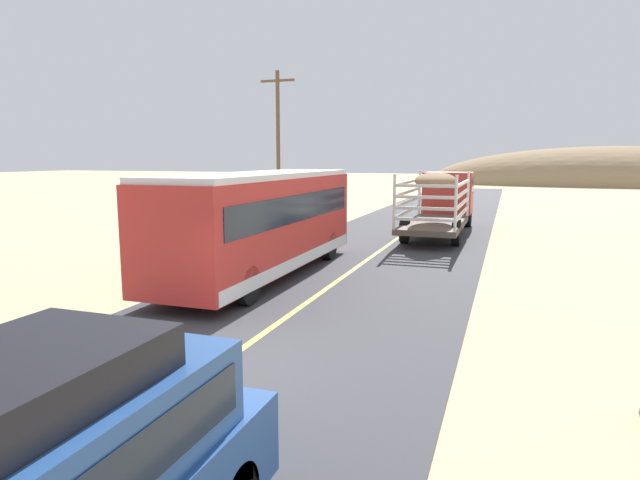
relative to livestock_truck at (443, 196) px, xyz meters
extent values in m
plane|color=#CCB284|center=(-1.64, -19.45, -1.79)|extent=(240.00, 240.00, 0.00)
cube|color=#38383D|center=(-1.64, -19.45, -1.78)|extent=(8.00, 120.00, 0.02)
cube|color=#D8CC4C|center=(-1.64, -19.45, -1.77)|extent=(0.16, 117.60, 0.00)
cube|color=#264C8C|center=(-0.13, -24.85, -0.24)|extent=(1.75, 3.59, 0.80)
cube|color=#192333|center=(-0.13, -24.85, -0.22)|extent=(1.79, 3.22, 0.44)
cube|color=black|center=(-0.13, -24.80, 0.34)|extent=(1.42, 2.07, 0.36)
cylinder|color=black|center=(-0.95, -23.28, -1.39)|extent=(0.26, 0.76, 0.76)
cube|color=#B2332D|center=(0.00, 2.16, 0.03)|extent=(2.50, 2.20, 2.20)
cube|color=#192333|center=(0.00, 2.16, 0.48)|extent=(2.53, 1.54, 0.70)
cube|color=brown|center=(0.00, -3.24, -1.07)|extent=(2.50, 6.40, 0.24)
cylinder|color=silver|center=(-1.19, -0.10, 0.15)|extent=(0.12, 0.12, 2.20)
cylinder|color=silver|center=(1.19, -0.10, 0.15)|extent=(0.12, 0.12, 2.20)
cylinder|color=silver|center=(-1.19, -6.38, 0.15)|extent=(0.12, 0.12, 2.20)
cylinder|color=silver|center=(1.19, -6.38, 0.15)|extent=(0.12, 0.12, 2.20)
cube|color=silver|center=(-1.21, -3.24, -0.51)|extent=(0.08, 6.30, 0.12)
cube|color=silver|center=(1.21, -3.24, -0.51)|extent=(0.08, 6.30, 0.12)
cube|color=silver|center=(0.00, -6.40, -0.51)|extent=(2.40, 0.08, 0.12)
cube|color=silver|center=(-1.21, -3.24, -0.07)|extent=(0.08, 6.30, 0.12)
cube|color=silver|center=(1.21, -3.24, -0.07)|extent=(0.08, 6.30, 0.12)
cube|color=silver|center=(0.00, -6.40, -0.07)|extent=(2.40, 0.08, 0.12)
cube|color=silver|center=(-1.21, -3.24, 0.37)|extent=(0.08, 6.30, 0.12)
cube|color=silver|center=(1.21, -3.24, 0.37)|extent=(0.08, 6.30, 0.12)
cube|color=silver|center=(0.00, -6.40, 0.37)|extent=(2.40, 0.08, 0.12)
cube|color=silver|center=(-1.21, -3.24, 0.81)|extent=(0.08, 6.30, 0.12)
cube|color=silver|center=(1.21, -3.24, 0.81)|extent=(0.08, 6.30, 0.12)
cube|color=silver|center=(0.00, -6.40, 0.81)|extent=(2.40, 0.08, 0.12)
ellipsoid|color=#8C6B4C|center=(0.00, -3.24, 0.90)|extent=(1.75, 3.84, 0.70)
cylinder|color=black|center=(-1.09, 2.16, -1.22)|extent=(0.32, 1.10, 1.10)
cylinder|color=black|center=(1.09, 2.16, -1.22)|extent=(0.32, 1.10, 1.10)
cylinder|color=black|center=(-1.09, -4.52, -1.22)|extent=(0.32, 1.10, 1.10)
cylinder|color=black|center=(1.09, -4.52, -1.22)|extent=(0.32, 1.10, 1.10)
cube|color=red|center=(-4.08, -12.47, -0.07)|extent=(2.50, 10.00, 2.70)
cube|color=white|center=(-4.08, -12.47, 1.36)|extent=(2.45, 9.80, 0.16)
cube|color=#192333|center=(-4.08, -12.47, 0.40)|extent=(2.54, 9.20, 0.80)
cube|color=silver|center=(-4.08, -12.47, -1.22)|extent=(2.53, 9.80, 0.36)
cylinder|color=black|center=(-5.18, -9.22, -1.27)|extent=(0.30, 1.00, 1.00)
cylinder|color=black|center=(-2.98, -9.22, -1.27)|extent=(0.30, 1.00, 1.00)
cylinder|color=black|center=(-5.18, -15.72, -1.27)|extent=(0.30, 1.00, 1.00)
cylinder|color=black|center=(-2.98, -15.72, -1.27)|extent=(0.30, 1.00, 1.00)
cylinder|color=brown|center=(-10.55, 3.55, 2.67)|extent=(0.24, 0.24, 8.93)
cube|color=brown|center=(-10.55, 3.55, 6.53)|extent=(2.20, 0.14, 0.14)
ellipsoid|color=#997C5A|center=(16.93, 56.95, -1.79)|extent=(51.21, 21.73, 10.60)
camera|label=1|loc=(3.09, -27.48, 1.88)|focal=30.21mm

